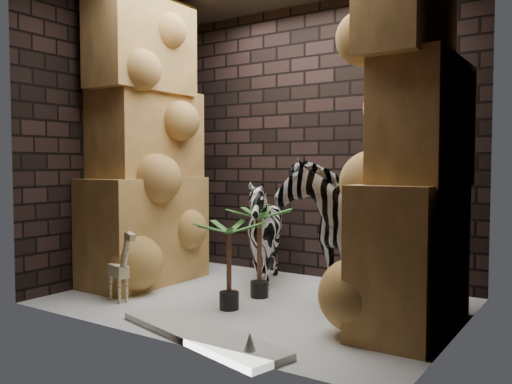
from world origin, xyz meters
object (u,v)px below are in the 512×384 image
Objects in this scene: zebra_right at (337,216)px; surfboard at (200,334)px; palm_back at (229,265)px; zebra_left at (264,238)px; giraffe_toy at (118,263)px; palm_front at (259,252)px.

zebra_right is 0.99× the size of surfboard.
zebra_right is at bearing 54.55° from palm_back.
zebra_left is 1.53× the size of giraffe_toy.
zebra_right is 2.00× the size of palm_back.
palm_front reaches higher than surfboard.
zebra_left reaches higher than giraffe_toy.
palm_back is at bearing -89.20° from palm_front.
palm_front is (0.99, 0.83, 0.07)m from giraffe_toy.
palm_front is at bearing 90.80° from palm_back.
giraffe_toy is at bearing -154.43° from zebra_right.
palm_front is at bearing -160.26° from zebra_right.
giraffe_toy is (-1.60, -1.19, -0.41)m from zebra_right.
zebra_right is at bearing 13.97° from zebra_left.
palm_front is at bearing 56.37° from giraffe_toy.
zebra_left is 1.41× the size of palm_back.
palm_back is (0.99, 0.34, 0.03)m from giraffe_toy.
zebra_left is 0.92m from palm_back.
surfboard is (-0.34, -1.56, -0.74)m from zebra_right.
zebra_right reaches higher than surfboard.
zebra_left is 1.27× the size of palm_front.
palm_front is at bearing -45.71° from zebra_left.
zebra_right is at bearing 92.32° from surfboard.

